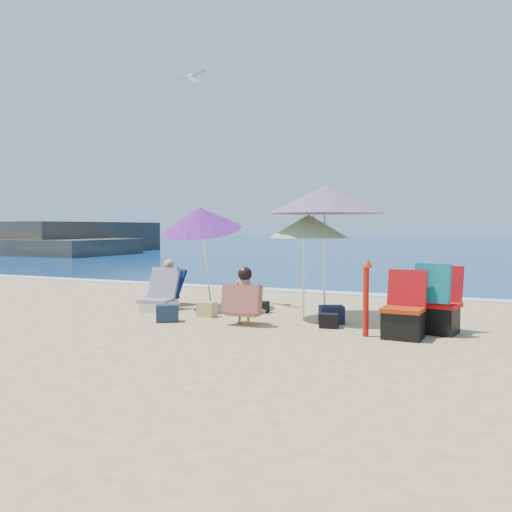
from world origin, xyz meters
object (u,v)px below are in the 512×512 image
at_px(umbrella_striped, 309,226).
at_px(seagull, 194,78).
at_px(chair_rainbow, 160,299).
at_px(camp_chair_left, 404,318).
at_px(umbrella_blue, 201,219).
at_px(person_center, 243,297).
at_px(chair_navy, 164,297).
at_px(furled_umbrella, 366,294).
at_px(person_left, 166,285).
at_px(camp_chair_right, 436,308).
at_px(umbrella_turquoise, 326,200).

relative_size(umbrella_striped, seagull, 2.33).
bearing_deg(chair_rainbow, camp_chair_left, -9.21).
relative_size(umbrella_blue, person_center, 2.25).
bearing_deg(umbrella_striped, chair_navy, 175.35).
distance_m(umbrella_striped, furled_umbrella, 1.94).
distance_m(person_center, person_left, 2.77).
relative_size(chair_navy, seagull, 0.89).
bearing_deg(camp_chair_right, camp_chair_left, -124.13).
xyz_separation_m(camp_chair_left, seagull, (-4.54, 1.76, 4.33)).
bearing_deg(furled_umbrella, person_left, 161.49).
bearing_deg(umbrella_striped, camp_chair_left, -28.50).
height_order(camp_chair_right, person_center, camp_chair_right).
xyz_separation_m(chair_navy, person_center, (2.37, -1.21, 0.27)).
bearing_deg(furled_umbrella, person_center, 176.50).
bearing_deg(furled_umbrella, umbrella_striped, 139.73).
distance_m(umbrella_striped, chair_navy, 3.47).
bearing_deg(chair_navy, umbrella_striped, -4.65).
distance_m(umbrella_blue, furled_umbrella, 4.02).
xyz_separation_m(umbrella_striped, camp_chair_right, (2.18, -0.41, -1.23)).
height_order(camp_chair_left, camp_chair_right, camp_chair_right).
bearing_deg(umbrella_turquoise, camp_chair_right, -17.81).
height_order(camp_chair_left, seagull, seagull).
xyz_separation_m(umbrella_turquoise, person_left, (-3.44, 0.20, -1.65)).
bearing_deg(umbrella_striped, furled_umbrella, -40.27).
bearing_deg(seagull, camp_chair_right, -13.63).
xyz_separation_m(furled_umbrella, seagull, (-4.02, 1.86, 3.99)).
bearing_deg(chair_rainbow, camp_chair_right, -2.26).
height_order(umbrella_turquoise, furled_umbrella, umbrella_turquoise).
bearing_deg(umbrella_blue, umbrella_striped, -7.71).
xyz_separation_m(furled_umbrella, person_left, (-4.47, 1.49, -0.20)).
distance_m(chair_rainbow, seagull, 4.52).
xyz_separation_m(umbrella_turquoise, person_center, (-1.03, -1.16, -1.62)).
height_order(umbrella_striped, camp_chair_left, umbrella_striped).
bearing_deg(camp_chair_left, umbrella_striped, 151.50).
height_order(umbrella_blue, camp_chair_left, umbrella_blue).
xyz_separation_m(umbrella_turquoise, camp_chair_right, (1.93, -0.62, -1.69)).
xyz_separation_m(furled_umbrella, chair_navy, (-4.43, 1.34, -0.44)).
bearing_deg(chair_rainbow, umbrella_turquoise, 7.50).
relative_size(umbrella_blue, chair_navy, 3.02).
relative_size(furled_umbrella, person_left, 1.23).
height_order(umbrella_striped, camp_chair_right, umbrella_striped).
height_order(chair_navy, person_left, person_left).
relative_size(umbrella_blue, person_left, 2.30).
distance_m(chair_rainbow, camp_chair_right, 5.12).
xyz_separation_m(umbrella_striped, umbrella_blue, (-2.32, 0.31, 0.14)).
distance_m(camp_chair_left, person_left, 5.18).
xyz_separation_m(chair_rainbow, camp_chair_left, (4.73, -0.77, 0.08)).
bearing_deg(camp_chair_left, seagull, 158.83).
relative_size(camp_chair_left, person_left, 1.05).
relative_size(umbrella_blue, furled_umbrella, 1.87).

